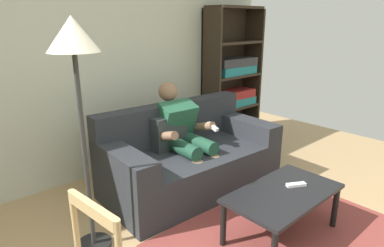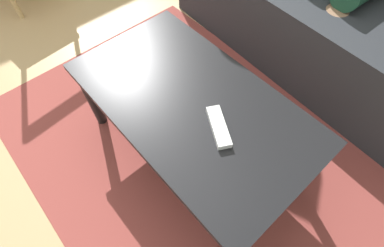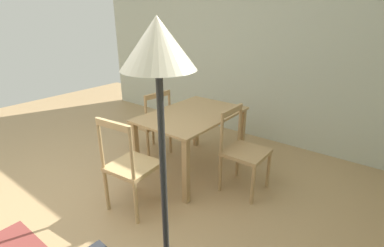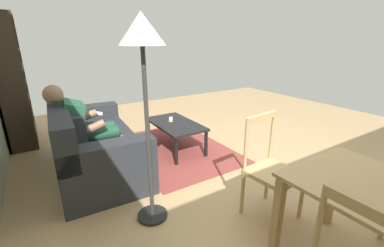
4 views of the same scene
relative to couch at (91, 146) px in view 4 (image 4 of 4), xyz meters
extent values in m
plane|color=tan|center=(-1.03, -1.63, -0.33)|extent=(8.36, 8.36, 0.00)
cube|color=#282B30|center=(0.00, -0.06, -0.11)|extent=(1.91, 1.02, 0.44)
cube|color=#282B30|center=(0.02, 0.30, 0.34)|extent=(1.87, 0.30, 0.45)
cube|color=#282B30|center=(-0.81, -0.02, 0.21)|extent=(0.29, 0.94, 0.21)
cube|color=#282B30|center=(0.81, -0.10, 0.21)|extent=(0.29, 0.94, 0.21)
cube|color=#2C3334|center=(-0.14, 0.15, 0.29)|extent=(0.40, 0.15, 0.36)
cube|color=#23563D|center=(-0.02, 0.20, 0.34)|extent=(0.42, 0.39, 0.54)
sphere|color=#8C664C|center=(-0.01, 0.32, 0.69)|extent=(0.21, 0.21, 0.21)
cylinder|color=#1C4530|center=(-0.14, -0.09, 0.18)|extent=(0.17, 0.45, 0.15)
cylinder|color=#8C664C|center=(-0.15, -0.31, -0.11)|extent=(0.11, 0.11, 0.44)
cube|color=black|center=(-0.16, -0.39, -0.29)|extent=(0.11, 0.24, 0.08)
cylinder|color=#1C4530|center=(0.08, -0.10, 0.18)|extent=(0.17, 0.45, 0.15)
cylinder|color=#8C664C|center=(0.07, -0.32, -0.11)|extent=(0.11, 0.11, 0.44)
cube|color=black|center=(0.06, -0.40, -0.29)|extent=(0.11, 0.24, 0.08)
cylinder|color=#8C664C|center=(-0.27, 0.04, 0.31)|extent=(0.11, 0.36, 0.19)
cylinder|color=#8C664C|center=(0.22, 0.01, 0.31)|extent=(0.11, 0.36, 0.19)
cube|color=white|center=(0.22, -0.15, 0.35)|extent=(0.05, 0.16, 0.08)
cube|color=black|center=(-0.01, -1.20, 0.07)|extent=(1.00, 0.56, 0.03)
cylinder|color=black|center=(-0.47, -1.44, -0.13)|extent=(0.05, 0.05, 0.39)
cylinder|color=black|center=(0.45, -1.44, -0.13)|extent=(0.05, 0.05, 0.39)
cylinder|color=black|center=(-0.47, -0.96, -0.13)|extent=(0.05, 0.05, 0.39)
cylinder|color=black|center=(0.45, -0.96, -0.13)|extent=(0.05, 0.05, 0.39)
cube|color=white|center=(0.15, -1.21, 0.10)|extent=(0.17, 0.13, 0.02)
cube|color=#2D2319|center=(1.09, 0.75, 0.63)|extent=(0.04, 0.36, 1.92)
cube|color=#2D2319|center=(2.01, 0.75, 0.63)|extent=(0.04, 0.36, 1.92)
cube|color=#2D2319|center=(1.55, 0.75, -0.31)|extent=(0.88, 0.36, 0.04)
cube|color=#2D2319|center=(1.55, 0.75, 0.17)|extent=(0.88, 0.36, 0.04)
cube|color=#2D2319|center=(1.55, 0.75, 0.65)|extent=(0.88, 0.36, 0.04)
cube|color=#2D2319|center=(1.55, 0.75, 1.13)|extent=(0.88, 0.36, 0.04)
cube|color=maroon|center=(1.53, 0.73, -0.23)|extent=(0.72, 0.31, 0.12)
cube|color=teal|center=(1.52, 0.73, -0.11)|extent=(0.72, 0.30, 0.12)
cube|color=teal|center=(1.58, 0.73, 0.25)|extent=(0.71, 0.29, 0.12)
cube|color=maroon|center=(1.55, 0.73, 0.37)|extent=(0.72, 0.31, 0.12)
cube|color=teal|center=(1.56, 0.73, 0.73)|extent=(0.71, 0.29, 0.12)
cube|color=#333338|center=(1.56, 0.73, 0.85)|extent=(0.72, 0.31, 0.12)
cube|color=tan|center=(-2.18, -1.59, 0.02)|extent=(0.06, 0.06, 0.70)
cube|color=tan|center=(-2.18, -0.86, 0.02)|extent=(0.06, 0.06, 0.70)
cylinder|color=tan|center=(-2.56, -0.70, 0.34)|extent=(0.03, 0.03, 0.45)
cube|color=tan|center=(-2.75, -0.70, 0.54)|extent=(0.38, 0.04, 0.06)
cube|color=tan|center=(-1.83, -1.22, 0.12)|extent=(0.46, 0.46, 0.04)
cylinder|color=tan|center=(-2.04, -1.05, -0.10)|extent=(0.04, 0.04, 0.45)
cylinder|color=tan|center=(-2.00, -1.43, -0.10)|extent=(0.04, 0.04, 0.45)
cylinder|color=tan|center=(-1.66, -1.01, -0.10)|extent=(0.04, 0.04, 0.45)
cylinder|color=tan|center=(-1.62, -1.39, -0.10)|extent=(0.04, 0.04, 0.45)
cylinder|color=tan|center=(-1.66, -1.01, 0.38)|extent=(0.03, 0.03, 0.51)
cylinder|color=tan|center=(-1.62, -1.39, 0.38)|extent=(0.03, 0.03, 0.51)
cube|color=tan|center=(-1.64, -1.20, 0.60)|extent=(0.07, 0.38, 0.06)
cube|color=brown|center=(-0.01, -1.20, -0.32)|extent=(2.01, 1.41, 0.01)
cylinder|color=black|center=(-1.26, -0.26, -0.31)|extent=(0.28, 0.28, 0.03)
cylinder|color=#333333|center=(-1.26, -0.26, 0.45)|extent=(0.04, 0.04, 1.55)
cone|color=beige|center=(-1.26, -0.26, 1.35)|extent=(0.36, 0.36, 0.24)
camera|label=1|loc=(-2.19, -2.50, 1.43)|focal=31.00mm
camera|label=2|loc=(0.49, -1.63, 0.93)|focal=26.03mm
camera|label=3|loc=(-0.31, 0.66, 1.47)|focal=26.37mm
camera|label=4|loc=(-3.13, 0.48, 1.27)|focal=23.57mm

